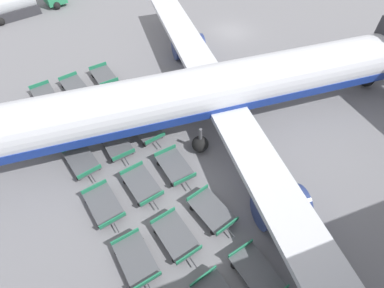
% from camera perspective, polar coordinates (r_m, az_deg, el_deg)
% --- Properties ---
extents(ground_plane, '(500.00, 500.00, 0.00)m').
position_cam_1_polar(ground_plane, '(36.97, 7.52, 20.44)').
color(ground_plane, gray).
extents(airplane, '(36.43, 45.87, 12.80)m').
position_cam_1_polar(airplane, '(23.56, 7.87, 10.70)').
color(airplane, silver).
rests_on(airplane, ground_plane).
extents(fuel_tanker_primary, '(5.12, 9.76, 3.00)m').
position_cam_1_polar(fuel_tanker_primary, '(45.05, -29.96, 22.08)').
color(fuel_tanker_primary, '#2D8C5B').
rests_on(fuel_tanker_primary, ground_plane).
extents(baggage_dolly_row_near_col_a, '(3.80, 2.42, 0.92)m').
position_cam_1_polar(baggage_dolly_row_near_col_a, '(29.47, -26.25, 8.26)').
color(baggage_dolly_row_near_col_a, '#515459').
rests_on(baggage_dolly_row_near_col_a, ground_plane).
extents(baggage_dolly_row_near_col_b, '(3.80, 2.36, 0.92)m').
position_cam_1_polar(baggage_dolly_row_near_col_b, '(25.86, -23.26, 3.16)').
color(baggage_dolly_row_near_col_b, '#515459').
rests_on(baggage_dolly_row_near_col_b, ground_plane).
extents(baggage_dolly_row_near_col_c, '(3.80, 2.53, 0.92)m').
position_cam_1_polar(baggage_dolly_row_near_col_c, '(22.88, -20.25, -3.01)').
color(baggage_dolly_row_near_col_c, '#515459').
rests_on(baggage_dolly_row_near_col_c, ground_plane).
extents(baggage_dolly_row_near_col_d, '(3.80, 2.42, 0.92)m').
position_cam_1_polar(baggage_dolly_row_near_col_d, '(20.29, -16.44, -11.09)').
color(baggage_dolly_row_near_col_d, '#515459').
rests_on(baggage_dolly_row_near_col_d, ground_plane).
extents(baggage_dolly_row_near_col_e, '(3.80, 2.29, 0.92)m').
position_cam_1_polar(baggage_dolly_row_near_col_e, '(18.31, -10.61, -20.84)').
color(baggage_dolly_row_near_col_e, '#515459').
rests_on(baggage_dolly_row_near_col_e, ground_plane).
extents(baggage_dolly_row_mid_a_col_a, '(3.80, 2.51, 0.92)m').
position_cam_1_polar(baggage_dolly_row_mid_a_col_a, '(29.50, -21.47, 10.19)').
color(baggage_dolly_row_mid_a_col_a, '#515459').
rests_on(baggage_dolly_row_mid_a_col_a, ground_plane).
extents(baggage_dolly_row_mid_a_col_b, '(3.80, 2.52, 0.92)m').
position_cam_1_polar(baggage_dolly_row_mid_a_col_b, '(26.08, -17.89, 5.62)').
color(baggage_dolly_row_mid_a_col_b, '#515459').
rests_on(baggage_dolly_row_mid_a_col_b, ground_plane).
extents(baggage_dolly_row_mid_a_col_c, '(3.80, 2.31, 0.92)m').
position_cam_1_polar(baggage_dolly_row_mid_a_col_c, '(23.17, -14.17, -0.04)').
color(baggage_dolly_row_mid_a_col_c, '#515459').
rests_on(baggage_dolly_row_mid_a_col_c, ground_plane).
extents(baggage_dolly_row_mid_a_col_d, '(3.80, 2.43, 0.92)m').
position_cam_1_polar(baggage_dolly_row_mid_a_col_d, '(20.56, -9.52, -7.67)').
color(baggage_dolly_row_mid_a_col_d, '#515459').
rests_on(baggage_dolly_row_mid_a_col_d, ground_plane).
extents(baggage_dolly_row_mid_a_col_e, '(3.80, 2.42, 0.92)m').
position_cam_1_polar(baggage_dolly_row_mid_a_col_e, '(18.58, -3.12, -17.13)').
color(baggage_dolly_row_mid_a_col_e, '#515459').
rests_on(baggage_dolly_row_mid_a_col_e, ground_plane).
extents(baggage_dolly_row_mid_b_col_a, '(3.80, 2.33, 0.92)m').
position_cam_1_polar(baggage_dolly_row_mid_b_col_a, '(29.90, -16.43, 12.30)').
color(baggage_dolly_row_mid_b_col_a, '#515459').
rests_on(baggage_dolly_row_mid_b_col_a, ground_plane).
extents(baggage_dolly_row_mid_b_col_b, '(3.80, 2.47, 0.92)m').
position_cam_1_polar(baggage_dolly_row_mid_b_col_b, '(26.60, -12.86, 7.97)').
color(baggage_dolly_row_mid_b_col_b, '#515459').
rests_on(baggage_dolly_row_mid_b_col_b, ground_plane).
extents(baggage_dolly_row_mid_b_col_c, '(3.80, 2.49, 0.92)m').
position_cam_1_polar(baggage_dolly_row_mid_b_col_c, '(23.77, -8.77, 2.73)').
color(baggage_dolly_row_mid_b_col_c, '#515459').
rests_on(baggage_dolly_row_mid_b_col_c, ground_plane).
extents(baggage_dolly_row_mid_b_col_d, '(3.80, 2.27, 0.92)m').
position_cam_1_polar(baggage_dolly_row_mid_b_col_d, '(21.19, -3.28, -4.32)').
color(baggage_dolly_row_mid_b_col_d, '#515459').
rests_on(baggage_dolly_row_mid_b_col_d, ground_plane).
extents(baggage_dolly_row_mid_b_col_e, '(3.80, 2.55, 0.92)m').
position_cam_1_polar(baggage_dolly_row_mid_b_col_e, '(19.33, 3.77, -12.60)').
color(baggage_dolly_row_mid_b_col_e, '#515459').
rests_on(baggage_dolly_row_mid_b_col_e, ground_plane).
extents(baggage_dolly_row_mid_b_col_f, '(3.80, 2.35, 0.92)m').
position_cam_1_polar(baggage_dolly_row_mid_b_col_f, '(18.17, 12.24, -22.79)').
color(baggage_dolly_row_mid_b_col_f, '#515459').
rests_on(baggage_dolly_row_mid_b_col_f, ground_plane).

